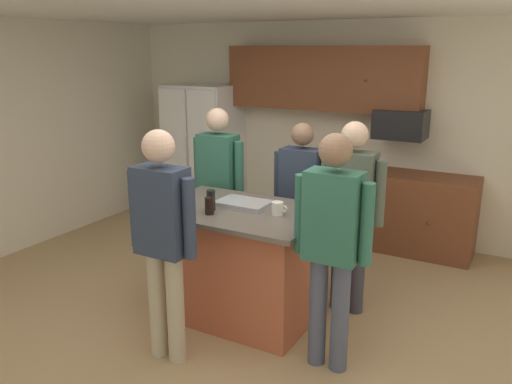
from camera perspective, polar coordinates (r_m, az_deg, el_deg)
The scene contains 17 objects.
floor at distance 4.51m, azimuth -1.54°, elevation -14.74°, with size 7.04×7.04×0.00m, color tan.
ceiling at distance 3.91m, azimuth -1.84°, elevation 20.35°, with size 7.04×7.04×0.00m, color white.
back_wall at distance 6.53m, azimuth 11.03°, elevation 6.70°, with size 6.40×0.10×2.60m, color beige.
cabinet_run_upper at distance 6.42m, azimuth 7.28°, elevation 12.32°, with size 2.40×0.38×0.75m.
cabinet_run_lower at distance 6.26m, azimuth 14.92°, elevation -1.92°, with size 1.80×0.63×0.90m.
refrigerator at distance 7.11m, azimuth -5.75°, elevation 4.38°, with size 0.90×0.76×1.81m.
microwave_over_range at distance 6.06m, azimuth 15.62°, elevation 7.19°, with size 0.56×0.40×0.32m, color black.
kitchen_island at distance 4.50m, azimuth -1.87°, elevation -7.73°, with size 1.40×0.97×0.98m.
person_guest_left at distance 4.95m, azimuth 4.97°, elevation -0.30°, with size 0.57×0.22×1.61m.
person_host_foreground at distance 5.19m, azimuth -4.13°, elevation 1.26°, with size 0.57×0.23×1.72m.
person_guest_by_door at distance 3.76m, azimuth -10.23°, elevation -4.31°, with size 0.57×0.23×1.74m.
person_elder_center at distance 4.49m, azimuth 10.43°, elevation -1.43°, with size 0.57×0.22×1.70m.
person_guest_right at distance 3.63m, azimuth 8.35°, elevation -4.98°, with size 0.57×0.23×1.74m.
mug_ceramic_white at distance 4.16m, azimuth 2.40°, elevation -1.81°, with size 0.13×0.09×0.11m.
tumbler_amber at distance 4.18m, azimuth -5.15°, elevation -1.53°, with size 0.07×0.07×0.14m.
glass_short_whisky at distance 4.29m, azimuth -4.97°, elevation -0.90°, with size 0.07×0.07×0.17m.
serving_tray at distance 4.40m, azimuth -1.36°, elevation -1.27°, with size 0.44×0.30×0.04m.
Camera 1 is at (1.99, -3.34, 2.27)m, focal length 36.38 mm.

